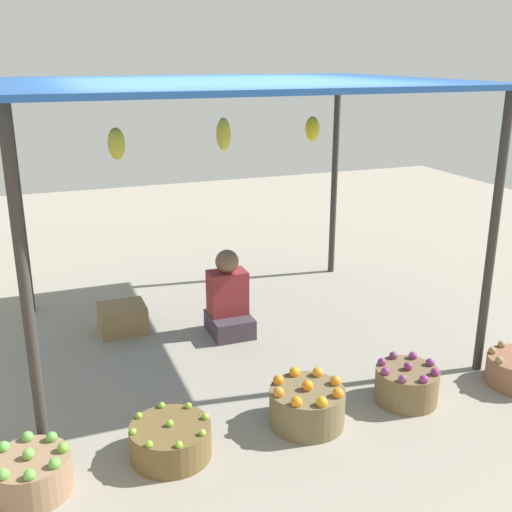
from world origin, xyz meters
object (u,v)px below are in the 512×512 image
Objects in this scene: basket_purple_onions at (407,384)px; wooden_crate_near_vendor at (122,318)px; basket_oranges at (307,405)px; vendor_person at (228,302)px; basket_green_apples at (31,474)px; basket_limes at (171,440)px.

wooden_crate_near_vendor is at bearing 131.70° from basket_purple_onions.
basket_purple_onions is at bearing 0.71° from basket_oranges.
wooden_crate_near_vendor is at bearing 157.51° from vendor_person.
vendor_person is 1.51× the size of basket_oranges.
wooden_crate_near_vendor is at bearing 67.14° from basket_green_apples.
vendor_person is 1.70× the size of basket_green_apples.
basket_oranges is (1.78, 0.07, 0.02)m from basket_green_apples.
basket_limes is at bearing -179.04° from basket_purple_onions.
basket_purple_onions reaches higher than basket_green_apples.
vendor_person is 2.42m from basket_green_apples.
vendor_person is 1.71× the size of basket_purple_onions.
basket_oranges is (0.95, 0.02, 0.03)m from basket_limes.
basket_purple_onions is at bearing 1.70° from basket_green_apples.
basket_oranges is at bearing -88.85° from vendor_person.
wooden_crate_near_vendor is at bearing 89.28° from basket_limes.
wooden_crate_near_vendor is (0.02, 1.98, 0.02)m from basket_limes.
basket_purple_onions is at bearing 0.96° from basket_limes.
basket_oranges is 0.81m from basket_purple_onions.
basket_limes is 1.76m from basket_purple_onions.
vendor_person reaches higher than basket_purple_onions.
wooden_crate_near_vendor is (-1.74, 1.95, -0.01)m from basket_purple_onions.
basket_oranges is 1.24× the size of wooden_crate_near_vendor.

